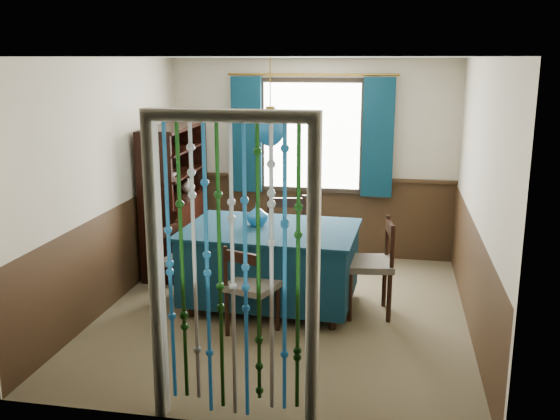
% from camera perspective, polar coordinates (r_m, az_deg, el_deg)
% --- Properties ---
extents(floor, '(4.00, 4.00, 0.00)m').
position_cam_1_polar(floor, '(6.35, 0.35, -9.40)').
color(floor, brown).
rests_on(floor, ground).
extents(ceiling, '(4.00, 4.00, 0.00)m').
position_cam_1_polar(ceiling, '(5.84, 0.39, 13.80)').
color(ceiling, silver).
rests_on(ceiling, ground).
extents(wall_back, '(3.60, 0.00, 3.60)m').
position_cam_1_polar(wall_back, '(7.91, 2.94, 4.66)').
color(wall_back, beige).
rests_on(wall_back, ground).
extents(wall_front, '(3.60, 0.00, 3.60)m').
position_cam_1_polar(wall_front, '(4.08, -4.60, -4.03)').
color(wall_front, beige).
rests_on(wall_front, ground).
extents(wall_left, '(0.00, 4.00, 4.00)m').
position_cam_1_polar(wall_left, '(6.52, -15.40, 2.25)').
color(wall_left, beige).
rests_on(wall_left, ground).
extents(wall_right, '(0.00, 4.00, 4.00)m').
position_cam_1_polar(wall_right, '(5.93, 17.76, 0.97)').
color(wall_right, beige).
rests_on(wall_right, ground).
extents(wainscot_back, '(3.60, 0.00, 3.60)m').
position_cam_1_polar(wainscot_back, '(8.05, 2.86, -0.63)').
color(wainscot_back, '#362314').
rests_on(wainscot_back, ground).
extents(wainscot_front, '(3.60, 0.00, 3.60)m').
position_cam_1_polar(wainscot_front, '(4.38, -4.36, -13.36)').
color(wainscot_front, '#362314').
rests_on(wainscot_front, ground).
extents(wainscot_left, '(0.00, 4.00, 4.00)m').
position_cam_1_polar(wainscot_left, '(6.70, -14.88, -4.05)').
color(wainscot_left, '#362314').
rests_on(wainscot_left, ground).
extents(wainscot_right, '(0.00, 4.00, 4.00)m').
position_cam_1_polar(wainscot_right, '(6.13, 17.11, -5.88)').
color(wainscot_right, '#362314').
rests_on(wainscot_right, ground).
extents(window, '(1.32, 0.12, 1.42)m').
position_cam_1_polar(window, '(7.82, 2.91, 6.78)').
color(window, black).
rests_on(window, wall_back).
extents(doorway, '(1.16, 0.12, 2.18)m').
position_cam_1_polar(doorway, '(4.20, -4.34, -6.39)').
color(doorway, silver).
rests_on(doorway, ground).
extents(dining_table, '(1.77, 1.26, 0.83)m').
position_cam_1_polar(dining_table, '(6.37, -0.84, -4.73)').
color(dining_table, '#0B293B').
rests_on(dining_table, floor).
extents(chair_near, '(0.54, 0.52, 0.86)m').
position_cam_1_polar(chair_near, '(5.73, -2.70, -7.08)').
color(chair_near, black).
rests_on(chair_near, floor).
extents(chair_far, '(0.54, 0.52, 0.98)m').
position_cam_1_polar(chair_far, '(7.05, 0.55, -2.57)').
color(chair_far, black).
rests_on(chair_far, floor).
extents(chair_left, '(0.46, 0.48, 0.82)m').
position_cam_1_polar(chair_left, '(6.61, -9.02, -4.56)').
color(chair_left, black).
rests_on(chair_left, floor).
extents(chair_right, '(0.52, 0.54, 0.97)m').
position_cam_1_polar(chair_right, '(6.23, 8.39, -4.97)').
color(chair_right, black).
rests_on(chair_right, floor).
extents(sideboard, '(0.51, 1.34, 1.72)m').
position_cam_1_polar(sideboard, '(7.65, -9.54, -0.81)').
color(sideboard, black).
rests_on(sideboard, floor).
extents(pendant_lamp, '(0.30, 0.30, 0.84)m').
position_cam_1_polar(pendant_lamp, '(6.08, -0.89, 7.61)').
color(pendant_lamp, olive).
rests_on(pendant_lamp, ceiling).
extents(vase_table, '(0.23, 0.23, 0.21)m').
position_cam_1_polar(vase_table, '(6.34, -2.10, -0.49)').
color(vase_table, '#14538A').
rests_on(vase_table, dining_table).
extents(bowl_shelf, '(0.25, 0.25, 0.05)m').
position_cam_1_polar(bowl_shelf, '(7.21, -10.13, 3.20)').
color(bowl_shelf, beige).
rests_on(bowl_shelf, sideboard).
extents(vase_sideboard, '(0.20, 0.20, 0.20)m').
position_cam_1_polar(vase_sideboard, '(7.86, -8.40, 2.32)').
color(vase_sideboard, beige).
rests_on(vase_sideboard, sideboard).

